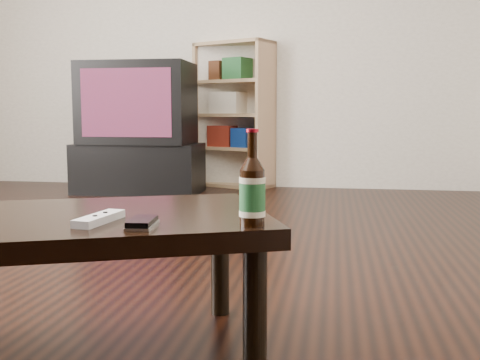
% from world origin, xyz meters
% --- Properties ---
extents(floor, '(5.00, 6.00, 0.01)m').
position_xyz_m(floor, '(0.00, 0.00, -0.01)').
color(floor, black).
rests_on(floor, ground).
extents(wall_back, '(5.00, 0.02, 2.70)m').
position_xyz_m(wall_back, '(0.00, 3.01, 1.35)').
color(wall_back, beige).
rests_on(wall_back, ground).
extents(tv_stand, '(1.04, 0.53, 0.41)m').
position_xyz_m(tv_stand, '(-0.56, 2.43, 0.21)').
color(tv_stand, black).
rests_on(tv_stand, floor).
extents(tv, '(0.90, 0.57, 0.67)m').
position_xyz_m(tv, '(-0.56, 2.43, 0.75)').
color(tv, black).
rests_on(tv, tv_stand).
extents(bookshelf, '(0.77, 0.57, 1.30)m').
position_xyz_m(bookshelf, '(0.16, 3.01, 0.68)').
color(bookshelf, tan).
rests_on(bookshelf, floor).
extents(coffee_table, '(1.20, 0.96, 0.39)m').
position_xyz_m(coffee_table, '(0.36, -0.68, 0.34)').
color(coffee_table, black).
rests_on(coffee_table, floor).
extents(beer_bottle, '(0.08, 0.08, 0.23)m').
position_xyz_m(beer_bottle, '(0.86, -0.74, 0.47)').
color(beer_bottle, black).
rests_on(beer_bottle, coffee_table).
extents(phone, '(0.07, 0.12, 0.02)m').
position_xyz_m(phone, '(0.61, -0.80, 0.40)').
color(phone, silver).
rests_on(phone, coffee_table).
extents(remote, '(0.07, 0.18, 0.02)m').
position_xyz_m(remote, '(0.48, -0.76, 0.40)').
color(remote, white).
rests_on(remote, coffee_table).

